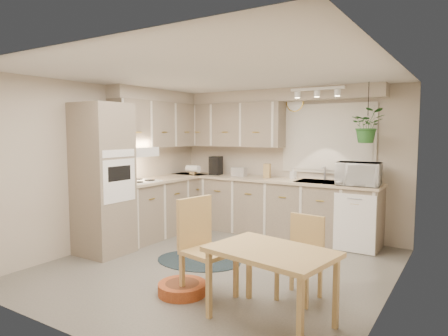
% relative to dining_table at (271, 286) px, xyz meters
% --- Properties ---
extents(floor, '(4.20, 4.20, 0.00)m').
position_rel_dining_table_xyz_m(floor, '(-1.21, 1.00, -0.34)').
color(floor, slate).
rests_on(floor, ground).
extents(ceiling, '(4.20, 4.20, 0.00)m').
position_rel_dining_table_xyz_m(ceiling, '(-1.21, 1.00, 2.06)').
color(ceiling, silver).
rests_on(ceiling, wall_back).
extents(wall_back, '(4.00, 0.04, 2.40)m').
position_rel_dining_table_xyz_m(wall_back, '(-1.21, 3.10, 0.86)').
color(wall_back, '#C1B4A0').
rests_on(wall_back, floor).
extents(wall_front, '(4.00, 0.04, 2.40)m').
position_rel_dining_table_xyz_m(wall_front, '(-1.21, -1.10, 0.86)').
color(wall_front, '#C1B4A0').
rests_on(wall_front, floor).
extents(wall_left, '(0.04, 4.20, 2.40)m').
position_rel_dining_table_xyz_m(wall_left, '(-3.21, 1.00, 0.86)').
color(wall_left, '#C1B4A0').
rests_on(wall_left, floor).
extents(wall_right, '(0.04, 4.20, 2.40)m').
position_rel_dining_table_xyz_m(wall_right, '(0.79, 1.00, 0.86)').
color(wall_right, '#C1B4A0').
rests_on(wall_right, floor).
extents(base_cab_left, '(0.60, 1.85, 0.90)m').
position_rel_dining_table_xyz_m(base_cab_left, '(-2.91, 1.88, 0.11)').
color(base_cab_left, gray).
rests_on(base_cab_left, floor).
extents(base_cab_back, '(3.60, 0.60, 0.90)m').
position_rel_dining_table_xyz_m(base_cab_back, '(-1.41, 2.80, 0.11)').
color(base_cab_back, gray).
rests_on(base_cab_back, floor).
extents(counter_left, '(0.64, 1.89, 0.04)m').
position_rel_dining_table_xyz_m(counter_left, '(-2.90, 1.88, 0.58)').
color(counter_left, '#C4AC8F').
rests_on(counter_left, base_cab_left).
extents(counter_back, '(3.64, 0.64, 0.04)m').
position_rel_dining_table_xyz_m(counter_back, '(-1.41, 2.79, 0.58)').
color(counter_back, '#C4AC8F').
rests_on(counter_back, base_cab_back).
extents(oven_stack, '(0.65, 0.65, 2.10)m').
position_rel_dining_table_xyz_m(oven_stack, '(-2.88, 0.63, 0.71)').
color(oven_stack, gray).
rests_on(oven_stack, floor).
extents(wall_oven_face, '(0.02, 0.56, 0.58)m').
position_rel_dining_table_xyz_m(wall_oven_face, '(-2.56, 0.63, 0.71)').
color(wall_oven_face, white).
rests_on(wall_oven_face, oven_stack).
extents(upper_cab_left, '(0.35, 2.00, 0.75)m').
position_rel_dining_table_xyz_m(upper_cab_left, '(-3.03, 2.00, 1.49)').
color(upper_cab_left, gray).
rests_on(upper_cab_left, wall_left).
extents(upper_cab_back, '(2.00, 0.35, 0.75)m').
position_rel_dining_table_xyz_m(upper_cab_back, '(-2.21, 2.93, 1.49)').
color(upper_cab_back, gray).
rests_on(upper_cab_back, wall_back).
extents(soffit_left, '(0.30, 2.00, 0.20)m').
position_rel_dining_table_xyz_m(soffit_left, '(-3.06, 2.00, 1.96)').
color(soffit_left, '#C1B4A0').
rests_on(soffit_left, wall_left).
extents(soffit_back, '(3.60, 0.30, 0.20)m').
position_rel_dining_table_xyz_m(soffit_back, '(-1.41, 2.95, 1.96)').
color(soffit_back, '#C1B4A0').
rests_on(soffit_back, wall_back).
extents(cooktop, '(0.52, 0.58, 0.02)m').
position_rel_dining_table_xyz_m(cooktop, '(-2.89, 1.30, 0.61)').
color(cooktop, white).
rests_on(cooktop, counter_left).
extents(range_hood, '(0.40, 0.60, 0.14)m').
position_rel_dining_table_xyz_m(range_hood, '(-2.91, 1.30, 1.06)').
color(range_hood, white).
rests_on(range_hood, upper_cab_left).
extents(window_blinds, '(1.40, 0.02, 1.00)m').
position_rel_dining_table_xyz_m(window_blinds, '(-0.51, 3.07, 1.26)').
color(window_blinds, white).
rests_on(window_blinds, wall_back).
extents(window_frame, '(1.50, 0.02, 1.10)m').
position_rel_dining_table_xyz_m(window_frame, '(-0.51, 3.08, 1.26)').
color(window_frame, beige).
rests_on(window_frame, wall_back).
extents(sink, '(0.70, 0.48, 0.10)m').
position_rel_dining_table_xyz_m(sink, '(-0.51, 2.80, 0.56)').
color(sink, '#AEB0B6').
rests_on(sink, counter_back).
extents(dishwasher_front, '(0.58, 0.02, 0.83)m').
position_rel_dining_table_xyz_m(dishwasher_front, '(0.09, 2.49, 0.09)').
color(dishwasher_front, white).
rests_on(dishwasher_front, base_cab_back).
extents(track_light_bar, '(0.80, 0.04, 0.04)m').
position_rel_dining_table_xyz_m(track_light_bar, '(-0.51, 2.55, 1.99)').
color(track_light_bar, white).
rests_on(track_light_bar, ceiling).
extents(wall_clock, '(0.30, 0.03, 0.30)m').
position_rel_dining_table_xyz_m(wall_clock, '(-1.06, 3.07, 1.84)').
color(wall_clock, gold).
rests_on(wall_clock, wall_back).
extents(dining_table, '(1.18, 0.88, 0.68)m').
position_rel_dining_table_xyz_m(dining_table, '(0.00, 0.00, 0.00)').
color(dining_table, tan).
rests_on(dining_table, floor).
extents(chair_left, '(0.57, 0.57, 1.03)m').
position_rel_dining_table_xyz_m(chair_left, '(-0.78, 0.17, 0.17)').
color(chair_left, tan).
rests_on(chair_left, floor).
extents(chair_back, '(0.43, 0.43, 0.85)m').
position_rel_dining_table_xyz_m(chair_back, '(0.02, 0.62, 0.09)').
color(chair_back, tan).
rests_on(chair_back, floor).
extents(braided_rug, '(1.29, 1.06, 0.01)m').
position_rel_dining_table_xyz_m(braided_rug, '(-1.56, 1.05, -0.33)').
color(braided_rug, black).
rests_on(braided_rug, floor).
extents(pet_bed, '(0.59, 0.59, 0.12)m').
position_rel_dining_table_xyz_m(pet_bed, '(-1.07, 0.08, -0.28)').
color(pet_bed, '#B35523').
rests_on(pet_bed, floor).
extents(microwave, '(0.62, 0.38, 0.41)m').
position_rel_dining_table_xyz_m(microwave, '(0.08, 2.70, 0.81)').
color(microwave, white).
rests_on(microwave, counter_back).
extents(soap_bottle, '(0.12, 0.20, 0.08)m').
position_rel_dining_table_xyz_m(soap_bottle, '(-1.02, 2.95, 0.64)').
color(soap_bottle, white).
rests_on(soap_bottle, counter_back).
extents(hanging_plant, '(0.56, 0.59, 0.38)m').
position_rel_dining_table_xyz_m(hanging_plant, '(0.19, 2.70, 1.40)').
color(hanging_plant, '#2B6729').
rests_on(hanging_plant, ceiling).
extents(coffee_maker, '(0.22, 0.25, 0.33)m').
position_rel_dining_table_xyz_m(coffee_maker, '(-2.43, 2.80, 0.77)').
color(coffee_maker, black).
rests_on(coffee_maker, counter_back).
extents(toaster, '(0.25, 0.15, 0.15)m').
position_rel_dining_table_xyz_m(toaster, '(-1.97, 2.82, 0.68)').
color(toaster, '#AEB0B6').
rests_on(toaster, counter_back).
extents(knife_block, '(0.13, 0.13, 0.23)m').
position_rel_dining_table_xyz_m(knife_block, '(-1.44, 2.85, 0.72)').
color(knife_block, tan).
rests_on(knife_block, counter_back).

